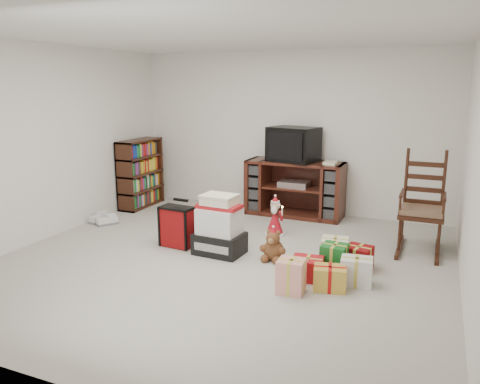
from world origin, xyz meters
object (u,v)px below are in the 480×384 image
object	(u,v)px
mrs_claus_figurine	(222,226)
teddy_bear	(273,247)
tv_stand	(295,189)
santa_figurine	(275,220)
crt_television	(293,144)
red_suitcase	(177,227)
sneaker_pair	(103,220)
gift_pile	(220,229)
bookshelf	(141,174)
gift_cluster	(331,265)
rocking_chair	(421,216)

from	to	relation	value
mrs_claus_figurine	teddy_bear	bearing A→B (deg)	-20.86
tv_stand	mrs_claus_figurine	distance (m)	1.72
santa_figurine	crt_television	bearing A→B (deg)	94.22
red_suitcase	sneaker_pair	world-z (taller)	red_suitcase
mrs_claus_figurine	gift_pile	bearing A→B (deg)	-68.47
gift_pile	teddy_bear	distance (m)	0.69
bookshelf	sneaker_pair	size ratio (longest dim) A/B	2.72
crt_television	bookshelf	bearing A→B (deg)	-156.20
tv_stand	gift_cluster	xyz separation A→B (m)	(1.05, -2.19, -0.28)
rocking_chair	crt_television	xyz separation A→B (m)	(-1.90, 0.91, 0.67)
gift_cluster	crt_television	xyz separation A→B (m)	(-1.08, 2.18, 0.96)
tv_stand	rocking_chair	world-z (taller)	rocking_chair
santa_figurine	crt_television	world-z (taller)	crt_television
gift_pile	crt_television	xyz separation A→B (m)	(0.30, 1.98, 0.80)
bookshelf	mrs_claus_figurine	size ratio (longest dim) A/B	1.84
gift_pile	teddy_bear	world-z (taller)	gift_pile
santa_figurine	gift_cluster	xyz separation A→B (m)	(1.01, -1.14, -0.07)
rocking_chair	crt_television	bearing A→B (deg)	154.73
rocking_chair	sneaker_pair	world-z (taller)	rocking_chair
teddy_bear	sneaker_pair	world-z (taller)	teddy_bear
tv_stand	sneaker_pair	world-z (taller)	tv_stand
mrs_claus_figurine	crt_television	world-z (taller)	crt_television
tv_stand	rocking_chair	size ratio (longest dim) A/B	1.17
tv_stand	gift_pile	size ratio (longest dim) A/B	2.11
red_suitcase	gift_pile	bearing A→B (deg)	3.64
rocking_chair	crt_television	world-z (taller)	crt_television
red_suitcase	mrs_claus_figurine	xyz separation A→B (m)	(0.46, 0.33, -0.03)
santa_figurine	mrs_claus_figurine	distance (m)	0.79
bookshelf	gift_cluster	xyz separation A→B (m)	(3.56, -1.76, -0.39)
mrs_claus_figurine	crt_television	size ratio (longest dim) A/B	0.75
gift_pile	mrs_claus_figurine	size ratio (longest dim) A/B	1.17
sneaker_pair	santa_figurine	bearing A→B (deg)	28.00
gift_pile	santa_figurine	distance (m)	1.02
gift_cluster	crt_television	world-z (taller)	crt_television
tv_stand	gift_pile	xyz separation A→B (m)	(-0.34, -1.99, -0.11)
teddy_bear	gift_cluster	distance (m)	0.76
bookshelf	teddy_bear	distance (m)	3.25
tv_stand	santa_figurine	xyz separation A→B (m)	(0.04, -1.05, -0.22)
tv_stand	mrs_claus_figurine	size ratio (longest dim) A/B	2.47
santa_figurine	mrs_claus_figurine	xyz separation A→B (m)	(-0.51, -0.60, 0.02)
bookshelf	santa_figurine	size ratio (longest dim) A/B	2.05
red_suitcase	gift_cluster	distance (m)	1.99
gift_pile	gift_cluster	distance (m)	1.41
gift_pile	mrs_claus_figurine	distance (m)	0.38
tv_stand	bookshelf	bearing A→B (deg)	-169.24
santa_figurine	crt_television	size ratio (longest dim) A/B	0.68
bookshelf	santa_figurine	bearing A→B (deg)	-13.45
bookshelf	santa_figurine	world-z (taller)	bookshelf
rocking_chair	gift_pile	bearing A→B (deg)	-153.77
bookshelf	teddy_bear	xyz separation A→B (m)	(2.85, -1.51, -0.38)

